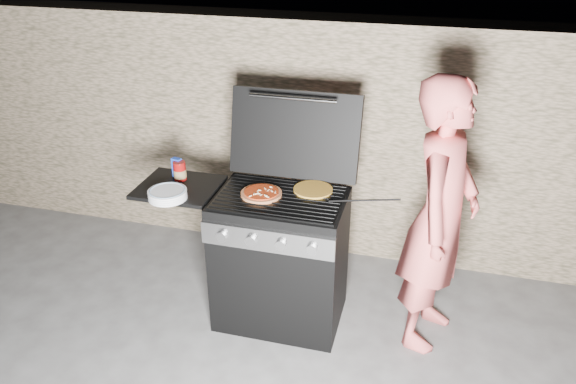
% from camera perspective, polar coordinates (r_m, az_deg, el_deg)
% --- Properties ---
extents(ground, '(50.00, 50.00, 0.00)m').
position_cam_1_polar(ground, '(3.92, -0.72, -12.37)').
color(ground, '#484745').
extents(stone_wall, '(8.00, 0.35, 1.80)m').
position_cam_1_polar(stone_wall, '(4.34, 2.94, 5.62)').
color(stone_wall, tan).
rests_on(stone_wall, ground).
extents(gas_grill, '(1.34, 0.79, 0.91)m').
position_cam_1_polar(gas_grill, '(3.71, -4.51, -6.26)').
color(gas_grill, black).
rests_on(gas_grill, ground).
extents(pizza_topped, '(0.31, 0.31, 0.03)m').
position_cam_1_polar(pizza_topped, '(3.43, -2.73, -0.09)').
color(pizza_topped, '#A86835').
rests_on(pizza_topped, gas_grill).
extents(pizza_plain, '(0.28, 0.28, 0.01)m').
position_cam_1_polar(pizza_plain, '(3.48, 2.56, 0.25)').
color(pizza_plain, gold).
rests_on(pizza_plain, gas_grill).
extents(sauce_jar, '(0.09, 0.09, 0.12)m').
position_cam_1_polar(sauce_jar, '(3.68, -10.94, 2.14)').
color(sauce_jar, maroon).
rests_on(sauce_jar, gas_grill).
extents(blue_carton, '(0.07, 0.05, 0.13)m').
position_cam_1_polar(blue_carton, '(3.72, -11.20, 2.43)').
color(blue_carton, blue).
rests_on(blue_carton, gas_grill).
extents(plate_stack, '(0.30, 0.30, 0.05)m').
position_cam_1_polar(plate_stack, '(3.47, -12.14, -0.23)').
color(plate_stack, silver).
rests_on(plate_stack, gas_grill).
extents(person, '(0.55, 0.71, 1.71)m').
position_cam_1_polar(person, '(3.42, 15.21, -2.53)').
color(person, '#E45E5C').
rests_on(person, ground).
extents(tongs, '(0.42, 0.02, 0.08)m').
position_cam_1_polar(tongs, '(3.30, 7.73, -0.89)').
color(tongs, black).
rests_on(tongs, gas_grill).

